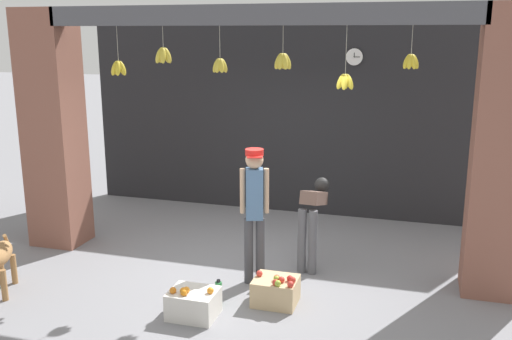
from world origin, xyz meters
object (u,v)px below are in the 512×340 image
at_px(shopkeeper, 254,205).
at_px(wall_clock, 354,57).
at_px(fruit_crate_apples, 276,290).
at_px(water_bottle, 219,293).
at_px(fruit_crate_oranges, 193,303).
at_px(worker_stooping, 313,213).

relative_size(shopkeeper, wall_clock, 6.05).
bearing_deg(fruit_crate_apples, shopkeeper, 130.01).
xyz_separation_m(shopkeeper, water_bottle, (-0.22, -0.67, -0.85)).
distance_m(fruit_crate_apples, wall_clock, 4.17).
height_order(fruit_crate_oranges, fruit_crate_apples, same).
height_order(fruit_crate_oranges, wall_clock, wall_clock).
height_order(water_bottle, wall_clock, wall_clock).
xyz_separation_m(fruit_crate_apples, water_bottle, (-0.61, -0.21, -0.02)).
bearing_deg(worker_stooping, fruit_crate_apples, -94.40).
height_order(shopkeeper, wall_clock, wall_clock).
relative_size(fruit_crate_apples, wall_clock, 1.77).
distance_m(shopkeeper, water_bottle, 1.10).
bearing_deg(fruit_crate_apples, wall_clock, 83.58).
bearing_deg(water_bottle, wall_clock, 74.49).
xyz_separation_m(fruit_crate_apples, wall_clock, (0.38, 3.35, 2.45)).
relative_size(shopkeeper, water_bottle, 5.60).
bearing_deg(wall_clock, fruit_crate_apples, -96.42).
bearing_deg(water_bottle, worker_stooping, 59.89).
distance_m(fruit_crate_apples, water_bottle, 0.64).
distance_m(shopkeeper, worker_stooping, 0.94).
bearing_deg(wall_clock, worker_stooping, -95.01).
bearing_deg(water_bottle, fruit_crate_apples, 18.83).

